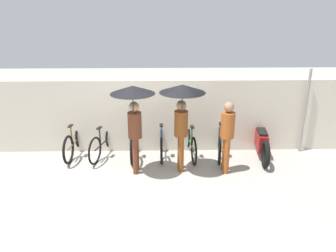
% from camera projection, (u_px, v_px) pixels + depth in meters
% --- Properties ---
extents(ground_plane, '(30.00, 30.00, 0.00)m').
position_uv_depth(ground_plane, '(144.00, 189.00, 7.21)').
color(ground_plane, '#9E998E').
extents(back_wall, '(12.97, 0.12, 1.98)m').
position_uv_depth(back_wall, '(147.00, 116.00, 8.83)').
color(back_wall, beige).
rests_on(back_wall, ground).
extents(parked_bicycle_0, '(0.44, 1.74, 1.02)m').
position_uv_depth(parked_bicycle_0, '(75.00, 142.00, 8.73)').
color(parked_bicycle_0, black).
rests_on(parked_bicycle_0, ground).
extents(parked_bicycle_1, '(0.59, 1.74, 1.00)m').
position_uv_depth(parked_bicycle_1, '(104.00, 142.00, 8.72)').
color(parked_bicycle_1, black).
rests_on(parked_bicycle_1, ground).
extents(parked_bicycle_2, '(0.44, 1.81, 1.04)m').
position_uv_depth(parked_bicycle_2, '(132.00, 142.00, 8.69)').
color(parked_bicycle_2, black).
rests_on(parked_bicycle_2, ground).
extents(parked_bicycle_3, '(0.44, 1.67, 1.06)m').
position_uv_depth(parked_bicycle_3, '(161.00, 142.00, 8.73)').
color(parked_bicycle_3, black).
rests_on(parked_bicycle_3, ground).
extents(parked_bicycle_4, '(0.44, 1.80, 1.05)m').
position_uv_depth(parked_bicycle_4, '(190.00, 142.00, 8.72)').
color(parked_bicycle_4, black).
rests_on(parked_bicycle_4, ground).
extents(parked_bicycle_5, '(0.47, 1.80, 1.05)m').
position_uv_depth(parked_bicycle_5, '(219.00, 142.00, 8.71)').
color(parked_bicycle_5, black).
rests_on(parked_bicycle_5, ground).
extents(pedestrian_leading, '(0.99, 0.99, 2.17)m').
position_uv_depth(pedestrian_leading, '(133.00, 106.00, 7.29)').
color(pedestrian_leading, brown).
rests_on(pedestrian_leading, ground).
extents(pedestrian_center, '(1.03, 1.03, 2.16)m').
position_uv_depth(pedestrian_center, '(182.00, 104.00, 7.39)').
color(pedestrian_center, brown).
rests_on(pedestrian_center, ground).
extents(pedestrian_trailing, '(0.32, 0.32, 1.75)m').
position_uv_depth(pedestrian_trailing, '(227.00, 132.00, 7.62)').
color(pedestrian_trailing, '#9E4C1E').
rests_on(pedestrian_trailing, ground).
extents(motorcycle, '(0.58, 2.09, 0.92)m').
position_uv_depth(motorcycle, '(261.00, 142.00, 8.69)').
color(motorcycle, black).
rests_on(motorcycle, ground).
extents(awning_pole, '(0.07, 0.07, 2.29)m').
position_uv_depth(awning_pole, '(305.00, 112.00, 8.70)').
color(awning_pole, gray).
rests_on(awning_pole, ground).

